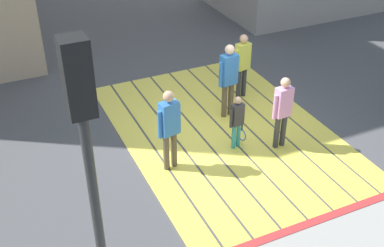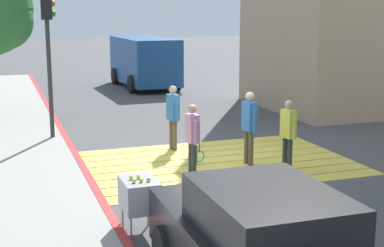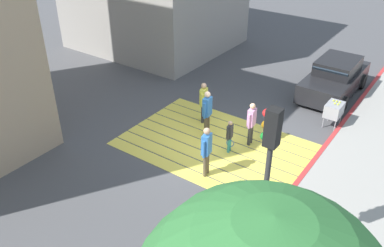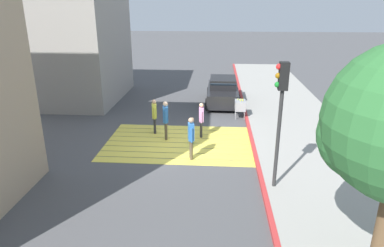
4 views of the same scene
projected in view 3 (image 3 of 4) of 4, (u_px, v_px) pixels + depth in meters
name	position (u px, v px, depth m)	size (l,w,h in m)	color
ground_plane	(215.00, 145.00, 14.37)	(120.00, 120.00, 0.00)	#4C4C4F
crosswalk_stripes	(215.00, 145.00, 14.37)	(6.40, 4.35, 0.01)	#EAD64C
sidewalk_west	(380.00, 206.00, 11.55)	(4.80, 40.00, 0.12)	#9E9B93
curb_painted	(302.00, 177.00, 12.72)	(0.16, 40.00, 0.13)	#BC3333
car_parked_near_curb	(335.00, 78.00, 17.53)	(2.00, 4.31, 1.57)	black
traffic_light_corner	(268.00, 160.00, 8.44)	(0.39, 0.28, 4.24)	#2D2D2D
tennis_ball_cart	(334.00, 110.00, 15.17)	(0.56, 0.80, 1.02)	#99999E
pedestrian_adult_lead	(207.00, 110.00, 14.42)	(0.27, 0.51, 1.78)	brown
pedestrian_adult_trailing	(251.00, 121.00, 13.96)	(0.23, 0.48, 1.62)	#333338
pedestrian_adult_side	(207.00, 148.00, 12.41)	(0.28, 0.50, 1.73)	brown
pedestrian_teen_behind	(204.00, 100.00, 15.29)	(0.28, 0.48, 1.65)	#333338
pedestrian_child_with_racket	(230.00, 135.00, 13.68)	(0.30, 0.39, 1.22)	teal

